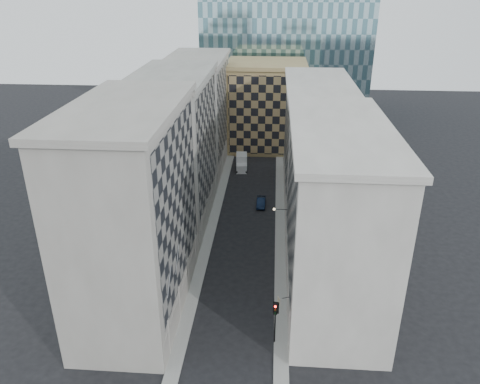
% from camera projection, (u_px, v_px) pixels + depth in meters
% --- Properties ---
extents(ground, '(260.00, 260.00, 0.00)m').
position_uv_depth(ground, '(226.00, 378.00, 44.77)').
color(ground, black).
rests_on(ground, ground).
extents(sidewalk_west, '(1.50, 100.00, 0.15)m').
position_uv_depth(sidewalk_west, '(212.00, 225.00, 72.28)').
color(sidewalk_west, gray).
rests_on(sidewalk_west, ground).
extents(sidewalk_east, '(1.50, 100.00, 0.15)m').
position_uv_depth(sidewalk_east, '(280.00, 228.00, 71.57)').
color(sidewalk_east, gray).
rests_on(sidewalk_east, ground).
extents(bldg_left_a, '(10.80, 22.80, 23.70)m').
position_uv_depth(bldg_left_a, '(135.00, 212.00, 50.54)').
color(bldg_left_a, gray).
rests_on(bldg_left_a, ground).
extents(bldg_left_b, '(10.80, 22.80, 22.70)m').
position_uv_depth(bldg_left_b, '(176.00, 149.00, 70.68)').
color(bldg_left_b, gray).
rests_on(bldg_left_b, ground).
extents(bldg_left_c, '(10.80, 22.80, 21.70)m').
position_uv_depth(bldg_left_c, '(199.00, 114.00, 90.83)').
color(bldg_left_c, gray).
rests_on(bldg_left_c, ground).
extents(bldg_right_a, '(10.80, 26.80, 20.70)m').
position_uv_depth(bldg_right_a, '(333.00, 214.00, 53.32)').
color(bldg_right_a, '#B0AAA1').
rests_on(bldg_right_a, ground).
extents(bldg_right_b, '(10.80, 28.80, 19.70)m').
position_uv_depth(bldg_right_b, '(316.00, 143.00, 77.99)').
color(bldg_right_b, '#B0AAA1').
rests_on(bldg_right_b, ground).
extents(tan_block, '(16.80, 14.80, 18.80)m').
position_uv_depth(tan_block, '(266.00, 106.00, 102.23)').
color(tan_block, '#A68558').
rests_on(tan_block, ground).
extents(church_tower, '(7.20, 7.20, 51.50)m').
position_uv_depth(church_tower, '(261.00, 16.00, 107.83)').
color(church_tower, '#2A2621').
rests_on(church_tower, ground).
extents(flagpoles_left, '(0.10, 6.33, 2.33)m').
position_uv_depth(flagpoles_left, '(173.00, 270.00, 47.27)').
color(flagpoles_left, gray).
rests_on(flagpoles_left, ground).
extents(bracket_lamp, '(1.98, 0.36, 0.36)m').
position_uv_depth(bracket_lamp, '(275.00, 209.00, 63.64)').
color(bracket_lamp, black).
rests_on(bracket_lamp, ground).
extents(traffic_light, '(0.62, 0.57, 4.96)m').
position_uv_depth(traffic_light, '(275.00, 314.00, 47.58)').
color(traffic_light, black).
rests_on(traffic_light, sidewalk_east).
extents(box_truck, '(2.48, 5.36, 2.87)m').
position_uv_depth(box_truck, '(242.00, 163.00, 93.26)').
color(box_truck, silver).
rests_on(box_truck, ground).
extents(dark_car, '(1.46, 4.13, 1.36)m').
position_uv_depth(dark_car, '(261.00, 202.00, 78.27)').
color(dark_car, black).
rests_on(dark_car, ground).
extents(shop_sign, '(1.24, 0.68, 0.79)m').
position_uv_depth(shop_sign, '(279.00, 300.00, 49.44)').
color(shop_sign, black).
rests_on(shop_sign, ground).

